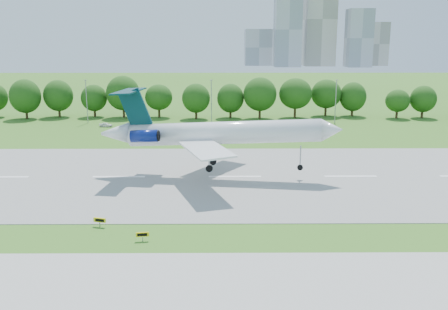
{
  "coord_description": "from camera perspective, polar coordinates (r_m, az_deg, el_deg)",
  "views": [
    {
      "loc": [
        17.51,
        -57.79,
        23.16
      ],
      "look_at": [
        18.07,
        18.0,
        5.53
      ],
      "focal_mm": 40.0,
      "sensor_mm": 36.0,
      "label": 1
    }
  ],
  "objects": [
    {
      "name": "taxi_sign_right",
      "position": [
        59.98,
        -9.3,
        -8.97
      ],
      "size": [
        1.57,
        0.38,
        1.09
      ],
      "rotation": [
        0.0,
        0.0,
        0.13
      ],
      "color": "gray",
      "rests_on": "ground"
    },
    {
      "name": "service_vehicle_b",
      "position": [
        138.9,
        -13.36,
        3.39
      ],
      "size": [
        3.65,
        1.85,
        1.19
      ],
      "primitive_type": "imported",
      "rotation": [
        0.0,
        0.0,
        1.44
      ],
      "color": "white",
      "rests_on": "ground"
    },
    {
      "name": "light_poles",
      "position": [
        142.22,
        -8.56,
        6.16
      ],
      "size": [
        175.9,
        0.25,
        12.19
      ],
      "color": "gray",
      "rests_on": "ground"
    },
    {
      "name": "taxiway",
      "position": [
        49.24,
        -22.09,
        -15.95
      ],
      "size": [
        400.0,
        23.0,
        0.08
      ],
      "primitive_type": "cube",
      "color": "#ADADA8",
      "rests_on": "ground"
    },
    {
      "name": "ground",
      "position": [
        64.67,
        -16.28,
        -8.44
      ],
      "size": [
        600.0,
        600.0,
        0.0
      ],
      "primitive_type": "plane",
      "color": "#38671B",
      "rests_on": "ground"
    },
    {
      "name": "skyline",
      "position": [
        456.02,
        10.32,
        13.81
      ],
      "size": [
        127.0,
        52.0,
        80.0
      ],
      "color": "#B2B2B7",
      "rests_on": "ground"
    },
    {
      "name": "airliner",
      "position": [
        84.46,
        -1.42,
        2.62
      ],
      "size": [
        41.38,
        29.91,
        13.69
      ],
      "rotation": [
        0.0,
        -0.05,
        -0.12
      ],
      "color": "white",
      "rests_on": "ground"
    },
    {
      "name": "runway",
      "position": [
        87.72,
        -11.93,
        -2.48
      ],
      "size": [
        400.0,
        45.0,
        0.08
      ],
      "primitive_type": "cube",
      "color": "gray",
      "rests_on": "ground"
    },
    {
      "name": "taxi_sign_centre",
      "position": [
        65.41,
        -14.03,
        -7.24
      ],
      "size": [
        1.65,
        0.64,
        1.17
      ],
      "rotation": [
        0.0,
        0.0,
        -0.28
      ],
      "color": "gray",
      "rests_on": "ground"
    },
    {
      "name": "tree_line",
      "position": [
        151.76,
        -7.09,
        6.57
      ],
      "size": [
        288.4,
        8.4,
        10.4
      ],
      "color": "#382314",
      "rests_on": "ground"
    }
  ]
}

